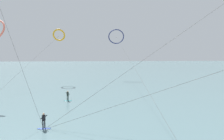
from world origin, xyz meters
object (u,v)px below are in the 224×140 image
object	(u,v)px
kite_amber	(59,35)
kite_navy	(116,36)
surfer_cobalt	(44,122)
surfer_teal	(68,96)

from	to	relation	value
kite_amber	kite_navy	bearing A→B (deg)	-149.52
kite_navy	surfer_cobalt	bearing A→B (deg)	-98.16
kite_amber	surfer_teal	bearing A→B (deg)	107.99
surfer_cobalt	surfer_teal	xyz separation A→B (m)	(0.79, 12.24, 0.00)
surfer_teal	kite_amber	size ratio (longest dim) A/B	0.08
kite_amber	surfer_cobalt	bearing A→B (deg)	102.11
surfer_cobalt	surfer_teal	world-z (taller)	same
surfer_cobalt	kite_navy	world-z (taller)	kite_navy
kite_amber	kite_navy	size ratio (longest dim) A/B	0.41
surfer_cobalt	kite_navy	bearing A→B (deg)	10.35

